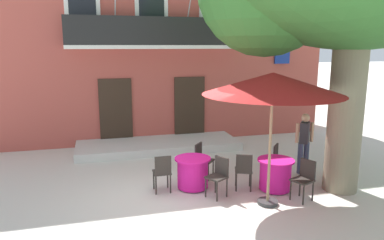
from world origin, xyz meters
The scene contains 13 objects.
ground_plane centered at (0.00, 0.00, 0.00)m, with size 120.00×120.00×0.00m, color beige.
building_facade centered at (0.39, 6.99, 3.75)m, with size 13.00×5.09×7.50m.
entrance_step_platform centered at (0.39, 4.10, 0.12)m, with size 5.31×1.81×0.25m, color silver.
cafe_table_near_tree centered at (2.48, -0.08, 0.39)m, with size 0.86×0.86×0.76m.
cafe_chair_near_tree_0 centered at (1.75, 0.10, 0.53)m, with size 0.51×0.51×0.91m.
cafe_chair_near_tree_1 centered at (2.84, -0.75, 0.53)m, with size 0.52×0.52×0.91m.
cafe_chair_near_tree_2 centered at (2.91, 0.53, 0.53)m, with size 0.56×0.56×0.91m.
cafe_table_middle centered at (0.62, 0.54, 0.39)m, with size 0.86×0.86×0.76m.
cafe_chair_middle_0 centered at (1.04, 1.16, 0.53)m, with size 0.56×0.56×0.91m.
cafe_chair_middle_1 centered at (-0.13, 0.46, 0.53)m, with size 0.40×0.40×0.91m.
cafe_chair_middle_2 centered at (1.06, -0.07, 0.53)m, with size 0.55×0.55×0.91m.
cafe_umbrella centered at (1.96, -0.75, 2.61)m, with size 2.90×2.90×2.85m.
pedestrian_near_entrance centered at (3.76, 0.80, 0.92)m, with size 0.53×0.40×1.63m.
Camera 1 is at (-1.52, -7.41, 3.37)m, focal length 33.78 mm.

